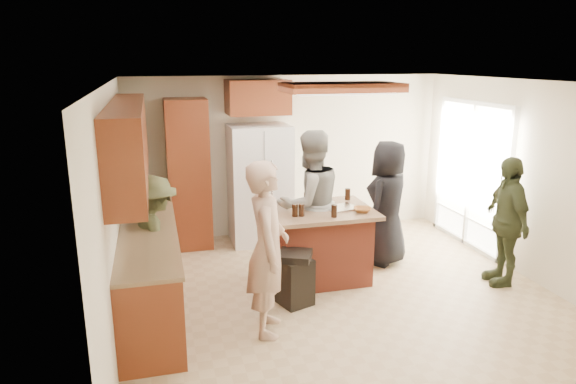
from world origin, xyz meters
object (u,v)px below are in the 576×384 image
object	(u,v)px
person_behind_left	(310,204)
kitchen_island	(320,243)
refrigerator	(260,184)
person_side_right	(506,221)
person_front_left	(267,249)
person_counter	(156,239)
person_behind_right	(388,203)
trash_bin	(295,278)

from	to	relation	value
person_behind_left	kitchen_island	distance (m)	0.52
refrigerator	kitchen_island	bearing A→B (deg)	-73.97
person_side_right	person_front_left	bearing A→B (deg)	-71.18
person_behind_left	person_counter	size ratio (longest dim) A/B	1.28
person_behind_right	person_side_right	size ratio (longest dim) A/B	1.05
person_behind_left	person_side_right	bearing A→B (deg)	142.99
person_behind_left	refrigerator	size ratio (longest dim) A/B	1.05
refrigerator	person_behind_left	bearing A→B (deg)	-75.21
person_behind_left	person_behind_right	distance (m)	1.14
person_counter	kitchen_island	xyz separation A→B (m)	(2.01, 0.07, -0.27)
person_behind_right	trash_bin	size ratio (longest dim) A/B	2.70
person_counter	person_behind_left	bearing A→B (deg)	-102.98
person_behind_left	kitchen_island	xyz separation A→B (m)	(0.09, -0.19, -0.47)
person_behind_right	trash_bin	distance (m)	1.86
person_counter	person_front_left	bearing A→B (deg)	-154.59
person_front_left	person_counter	xyz separation A→B (m)	(-1.08, 1.03, -0.16)
person_front_left	kitchen_island	size ratio (longest dim) A/B	1.41
person_behind_right	person_side_right	world-z (taller)	person_behind_right
person_behind_right	person_counter	distance (m)	3.08
person_behind_left	person_counter	bearing A→B (deg)	-7.65
person_front_left	refrigerator	bearing A→B (deg)	2.51
person_behind_right	kitchen_island	xyz separation A→B (m)	(-1.04, -0.28, -0.38)
person_behind_left	person_counter	xyz separation A→B (m)	(-1.93, -0.26, -0.21)
person_behind_right	refrigerator	distance (m)	1.98
person_behind_left	kitchen_island	bearing A→B (deg)	99.07
person_behind_right	trash_bin	world-z (taller)	person_behind_right
person_behind_left	kitchen_island	size ratio (longest dim) A/B	1.48
person_counter	person_behind_right	bearing A→B (deg)	-104.16
kitchen_island	trash_bin	world-z (taller)	kitchen_island
person_behind_left	refrigerator	distance (m)	1.43
refrigerator	trash_bin	bearing A→B (deg)	-91.41
kitchen_island	trash_bin	bearing A→B (deg)	-129.88
person_behind_right	refrigerator	size ratio (longest dim) A/B	0.95
person_behind_left	refrigerator	bearing A→B (deg)	-90.69
person_front_left	person_side_right	xyz separation A→B (m)	(3.10, 0.41, -0.09)
refrigerator	kitchen_island	distance (m)	1.69
refrigerator	trash_bin	world-z (taller)	refrigerator
person_behind_left	person_counter	world-z (taller)	person_behind_left
person_front_left	person_behind_right	bearing A→B (deg)	-42.20
person_counter	trash_bin	xyz separation A→B (m)	(1.51, -0.53, -0.42)
person_behind_left	person_side_right	size ratio (longest dim) A/B	1.17
person_behind_right	kitchen_island	distance (m)	1.15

